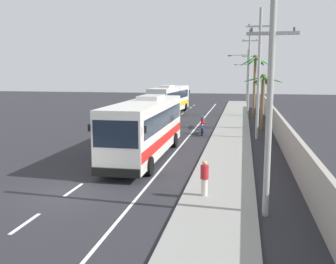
% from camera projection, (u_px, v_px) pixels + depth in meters
% --- Properties ---
extents(ground_plane, '(160.00, 160.00, 0.00)m').
position_uv_depth(ground_plane, '(66.00, 195.00, 17.49)').
color(ground_plane, '#28282D').
extents(sidewalk_kerb, '(3.20, 90.00, 0.14)m').
position_uv_depth(sidewalk_kerb, '(227.00, 153.00, 25.90)').
color(sidewalk_kerb, gray).
rests_on(sidewalk_kerb, ground).
extents(lane_markings, '(3.41, 71.00, 0.01)m').
position_uv_depth(lane_markings, '(170.00, 141.00, 31.02)').
color(lane_markings, white).
rests_on(lane_markings, ground).
extents(boundary_wall, '(0.24, 60.00, 2.10)m').
position_uv_depth(boundary_wall, '(281.00, 131.00, 28.91)').
color(boundary_wall, '#9E998E').
rests_on(boundary_wall, ground).
extents(coach_bus_foreground, '(2.99, 12.31, 3.91)m').
position_uv_depth(coach_bus_foreground, '(146.00, 126.00, 24.75)').
color(coach_bus_foreground, silver).
rests_on(coach_bus_foreground, ground).
extents(coach_bus_far_lane, '(3.54, 12.23, 3.73)m').
position_uv_depth(coach_bus_far_lane, '(170.00, 99.00, 50.04)').
color(coach_bus_far_lane, white).
rests_on(coach_bus_far_lane, ground).
extents(motorcycle_beside_bus, '(0.56, 1.96, 1.65)m').
position_uv_depth(motorcycle_beside_bus, '(202.00, 127.00, 34.01)').
color(motorcycle_beside_bus, black).
rests_on(motorcycle_beside_bus, ground).
extents(pedestrian_near_kerb, '(0.36, 0.36, 1.56)m').
position_uv_depth(pedestrian_near_kerb, '(204.00, 177.00, 16.82)').
color(pedestrian_near_kerb, beige).
rests_on(pedestrian_near_kerb, sidewalk_kerb).
extents(utility_pole_nearest, '(1.86, 0.24, 8.34)m').
position_uv_depth(utility_pole_nearest, '(270.00, 104.00, 14.27)').
color(utility_pole_nearest, '#9E9E99').
rests_on(utility_pole_nearest, ground).
extents(utility_pole_mid, '(2.22, 0.24, 10.39)m').
position_uv_depth(utility_pole_mid, '(259.00, 72.00, 30.75)').
color(utility_pole_mid, '#9E9E99').
rests_on(utility_pole_mid, ground).
extents(utility_pole_far, '(3.58, 0.24, 10.47)m').
position_uv_depth(utility_pole_far, '(248.00, 71.00, 47.54)').
color(utility_pole_far, '#9E9E99').
rests_on(utility_pole_far, ground).
extents(utility_pole_distant, '(3.23, 0.24, 9.01)m').
position_uv_depth(utility_pole_distant, '(247.00, 75.00, 64.33)').
color(utility_pole_distant, '#9E9E99').
rests_on(utility_pole_distant, ground).
extents(palm_nearest, '(3.55, 3.53, 7.38)m').
position_uv_depth(palm_nearest, '(255.00, 74.00, 45.62)').
color(palm_nearest, brown).
rests_on(palm_nearest, ground).
extents(palm_second, '(3.54, 3.28, 5.25)m').
position_uv_depth(palm_second, '(263.00, 91.00, 35.95)').
color(palm_second, brown).
rests_on(palm_second, ground).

